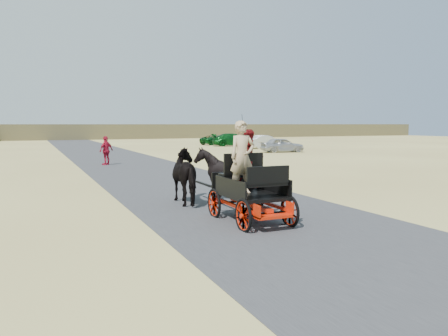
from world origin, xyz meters
name	(u,v)px	position (x,y,z in m)	size (l,w,h in m)	color
ground	(238,208)	(0.00, 0.00, 0.00)	(140.00, 140.00, 0.00)	tan
road	(238,207)	(0.00, 0.00, 0.01)	(6.00, 140.00, 0.01)	#38383A
ridge_far	(66,132)	(0.00, 62.00, 1.20)	(140.00, 6.00, 2.40)	brown
carriage	(250,207)	(-0.52, -1.76, 0.36)	(1.30, 2.40, 0.72)	black
horse_left	(189,176)	(-1.07, 1.24, 0.85)	(0.91, 2.01, 1.70)	black
horse_right	(222,174)	(0.03, 1.24, 0.85)	(1.37, 1.54, 1.70)	black
driver_man	(242,157)	(-0.72, -1.71, 1.62)	(0.66, 0.43, 1.80)	tan
passenger_woman	(250,159)	(-0.22, -1.16, 1.51)	(0.77, 0.60, 1.58)	#660C0F
pedestrian	(106,151)	(-1.33, 15.20, 0.86)	(1.01, 0.42, 1.73)	#A9132C
car_a	(282,145)	(14.56, 21.14, 0.63)	(1.49, 3.70, 1.26)	#B2B2B7
car_b	(265,142)	(16.24, 27.15, 0.66)	(1.39, 3.99, 1.31)	silver
car_c	(234,140)	(15.26, 32.42, 0.70)	(1.96, 4.83, 1.40)	#0C4C19
car_d	(217,140)	(14.76, 35.99, 0.57)	(1.88, 4.08, 1.13)	#0C4C19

